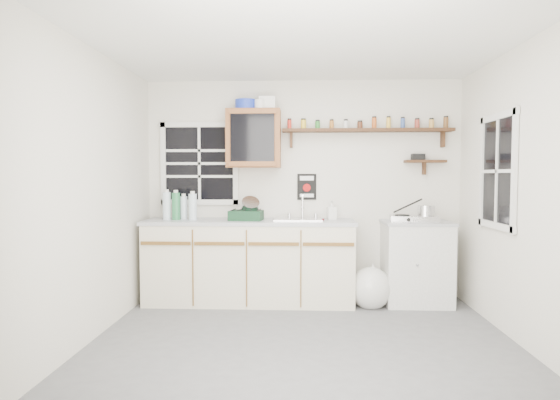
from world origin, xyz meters
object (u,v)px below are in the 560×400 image
(hotplate, at_px, (414,218))
(main_cabinet, at_px, (250,261))
(right_cabinet, at_px, (416,262))
(spice_shelf, at_px, (368,129))
(upper_cabinet, at_px, (254,139))
(dish_rack, at_px, (247,212))

(hotplate, bearing_deg, main_cabinet, -172.94)
(right_cabinet, distance_m, spice_shelf, 1.57)
(upper_cabinet, xyz_separation_m, dish_rack, (-0.06, -0.17, -0.82))
(main_cabinet, distance_m, hotplate, 1.86)
(main_cabinet, relative_size, right_cabinet, 2.54)
(spice_shelf, bearing_deg, dish_rack, -169.88)
(right_cabinet, height_order, hotplate, hotplate)
(dish_rack, xyz_separation_m, hotplate, (1.82, 0.03, -0.06))
(main_cabinet, height_order, hotplate, hotplate)
(main_cabinet, height_order, upper_cabinet, upper_cabinet)
(upper_cabinet, height_order, hotplate, upper_cabinet)
(hotplate, bearing_deg, dish_rack, -172.12)
(main_cabinet, relative_size, hotplate, 4.29)
(upper_cabinet, height_order, dish_rack, upper_cabinet)
(dish_rack, bearing_deg, hotplate, 5.88)
(main_cabinet, xyz_separation_m, dish_rack, (-0.02, -0.03, 0.54))
(upper_cabinet, distance_m, hotplate, 1.98)
(upper_cabinet, bearing_deg, dish_rack, -108.12)
(spice_shelf, bearing_deg, right_cabinet, -19.97)
(right_cabinet, height_order, upper_cabinet, upper_cabinet)
(upper_cabinet, bearing_deg, right_cabinet, -3.76)
(hotplate, bearing_deg, right_cabinet, 36.95)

